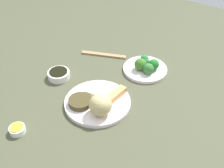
{
  "coord_description": "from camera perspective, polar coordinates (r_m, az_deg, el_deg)",
  "views": [
    {
      "loc": [
        -0.54,
        0.65,
        0.78
      ],
      "look_at": [
        -0.05,
        -0.07,
        0.06
      ],
      "focal_mm": 45.61,
      "sensor_mm": 36.0,
      "label": 1
    }
  ],
  "objects": [
    {
      "name": "broccoli_floret_3",
      "position": [
        1.26,
        8.36,
        3.9
      ],
      "size": [
        0.05,
        0.05,
        0.05
      ],
      "primitive_type": "sphere",
      "color": "#1F6A22",
      "rests_on": "broccoli_plate"
    },
    {
      "name": "broccoli_floret_0",
      "position": [
        1.25,
        5.73,
        3.95
      ],
      "size": [
        0.05,
        0.05,
        0.05
      ],
      "primitive_type": "sphere",
      "color": "#376A24",
      "rests_on": "broccoli_plate"
    },
    {
      "name": "sauce_ramekin_hot_mustard",
      "position": [
        1.05,
        -18.44,
        -8.7
      ],
      "size": [
        0.06,
        0.06,
        0.02
      ],
      "primitive_type": "cylinder",
      "color": "white",
      "rests_on": "tabletop"
    },
    {
      "name": "spring_roll",
      "position": [
        1.1,
        0.48,
        -2.38
      ],
      "size": [
        0.04,
        0.12,
        0.03
      ],
      "primitive_type": "cube",
      "rotation": [
        0.0,
        0.0,
        1.46
      ],
      "color": "tan",
      "rests_on": "main_plate"
    },
    {
      "name": "chopsticks_pair",
      "position": [
        1.37,
        -1.68,
        5.89
      ],
      "size": [
        0.21,
        0.1,
        0.01
      ],
      "primitive_type": "cube",
      "rotation": [
        0.0,
        0.0,
        0.38
      ],
      "color": "#A47B53",
      "rests_on": "tabletop"
    },
    {
      "name": "rice_scoop",
      "position": [
        1.02,
        -2.31,
        -4.19
      ],
      "size": [
        0.08,
        0.08,
        0.08
      ],
      "primitive_type": "sphere",
      "color": "tan",
      "rests_on": "main_plate"
    },
    {
      "name": "broccoli_floret_4",
      "position": [
        1.27,
        6.84,
        4.17
      ],
      "size": [
        0.04,
        0.04,
        0.04
      ],
      "primitive_type": "sphere",
      "color": "#22592B",
      "rests_on": "broccoli_plate"
    },
    {
      "name": "broccoli_floret_2",
      "position": [
        1.29,
        6.51,
        4.99
      ],
      "size": [
        0.04,
        0.04,
        0.04
      ],
      "primitive_type": "sphere",
      "color": "#267135",
      "rests_on": "broccoli_plate"
    },
    {
      "name": "soy_sauce_bowl_liquid",
      "position": [
        1.23,
        -10.71,
        2.47
      ],
      "size": [
        0.08,
        0.08,
        0.0
      ],
      "primitive_type": "cylinder",
      "color": "black",
      "rests_on": "soy_sauce_bowl"
    },
    {
      "name": "stir_fry_heap",
      "position": [
        1.08,
        -6.4,
        -3.52
      ],
      "size": [
        0.09,
        0.09,
        0.02
      ],
      "primitive_type": "cylinder",
      "color": "#3F371C",
      "rests_on": "main_plate"
    },
    {
      "name": "soy_sauce_bowl",
      "position": [
        1.24,
        -10.61,
        1.84
      ],
      "size": [
        0.09,
        0.09,
        0.03
      ],
      "primitive_type": "cylinder",
      "color": "white",
      "rests_on": "tabletop"
    },
    {
      "name": "main_plate",
      "position": [
        1.1,
        -2.9,
        -3.72
      ],
      "size": [
        0.26,
        0.26,
        0.02
      ],
      "primitive_type": "cylinder",
      "color": "white",
      "rests_on": "tabletop"
    },
    {
      "name": "broccoli_plate",
      "position": [
        1.27,
        6.63,
        2.95
      ],
      "size": [
        0.19,
        0.19,
        0.01
      ],
      "primitive_type": "cylinder",
      "color": "white",
      "rests_on": "tabletop"
    },
    {
      "name": "tabletop",
      "position": [
        1.15,
        -4.08,
        -2.91
      ],
      "size": [
        2.2,
        2.2,
        0.02
      ],
      "primitive_type": "cube",
      "color": "#454732",
      "rests_on": "ground"
    },
    {
      "name": "broccoli_floret_1",
      "position": [
        1.23,
        7.3,
        3.07
      ],
      "size": [
        0.05,
        0.05,
        0.05
      ],
      "primitive_type": "sphere",
      "color": "#356F32",
      "rests_on": "broccoli_plate"
    },
    {
      "name": "crab_rangoon_wonton",
      "position": [
        1.14,
        -3.53,
        -0.98
      ],
      "size": [
        0.07,
        0.08,
        0.01
      ],
      "primitive_type": "cube",
      "rotation": [
        0.0,
        0.0,
        0.14
      ],
      "color": "beige",
      "rests_on": "main_plate"
    },
    {
      "name": "sauce_ramekin_hot_mustard_liquid",
      "position": [
        1.04,
        -18.59,
        -8.2
      ],
      "size": [
        0.05,
        0.05,
        0.0
      ],
      "primitive_type": "cylinder",
      "color": "yellow",
      "rests_on": "sauce_ramekin_hot_mustard"
    }
  ]
}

